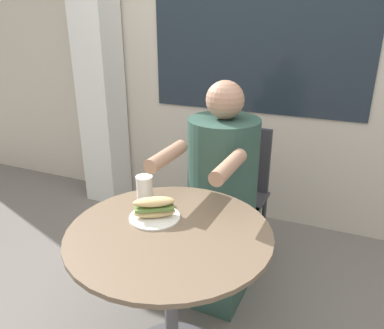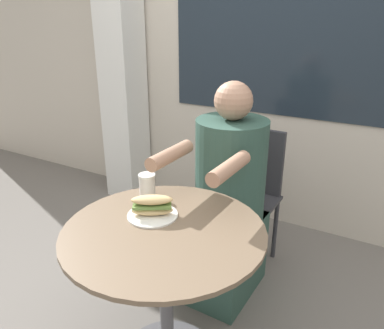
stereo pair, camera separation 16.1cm
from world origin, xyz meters
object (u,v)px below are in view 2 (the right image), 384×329
object	(u,v)px
drink_cup	(147,185)
sandwich_on_plate	(152,208)
cafe_table	(165,267)
diner_chair	(250,185)
seated_diner	(226,208)

from	to	relation	value
drink_cup	sandwich_on_plate	bearing A→B (deg)	-48.22
cafe_table	drink_cup	distance (m)	0.40
cafe_table	drink_cup	world-z (taller)	drink_cup
cafe_table	sandwich_on_plate	world-z (taller)	sandwich_on_plate
cafe_table	sandwich_on_plate	bearing A→B (deg)	147.22
cafe_table	sandwich_on_plate	xyz separation A→B (m)	(-0.10, 0.07, 0.22)
diner_chair	seated_diner	bearing A→B (deg)	91.20
cafe_table	drink_cup	bearing A→B (deg)	137.60
cafe_table	seated_diner	distance (m)	0.62
seated_diner	sandwich_on_plate	bearing A→B (deg)	81.58
diner_chair	seated_diner	xyz separation A→B (m)	(-0.00, -0.35, -0.00)
cafe_table	diner_chair	xyz separation A→B (m)	(0.00, 0.97, -0.01)
seated_diner	sandwich_on_plate	size ratio (longest dim) A/B	5.59
diner_chair	seated_diner	size ratio (longest dim) A/B	0.72
diner_chair	drink_cup	distance (m)	0.83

